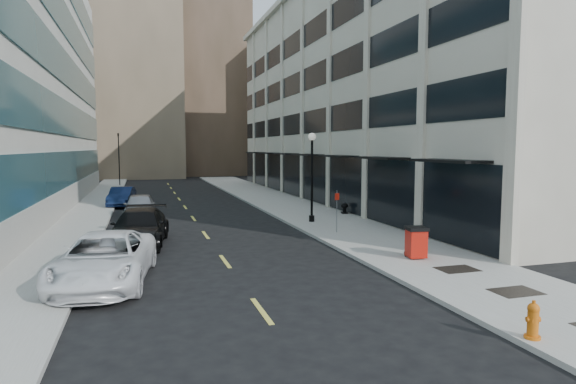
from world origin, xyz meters
TOP-DOWN VIEW (x-y plane):
  - ground at (0.00, 0.00)m, footprint 160.00×160.00m
  - sidewalk_right at (7.50, 20.00)m, footprint 5.00×80.00m
  - sidewalk_left at (-6.50, 20.00)m, footprint 3.00×80.00m
  - building_right at (16.94, 26.99)m, footprint 15.30×46.50m
  - skyline_tan_near at (-4.00, 68.00)m, footprint 14.00×18.00m
  - skyline_brown at (8.00, 72.00)m, footprint 12.00×16.00m
  - skyline_tan_far at (-14.00, 78.00)m, footprint 12.00×14.00m
  - skyline_stone at (18.00, 66.00)m, footprint 10.00×14.00m
  - grate_mid at (7.60, 1.00)m, footprint 1.40×1.00m
  - grate_far at (7.60, 3.80)m, footprint 1.40×1.00m
  - road_centerline at (0.00, 17.00)m, footprint 0.15×68.20m
  - traffic_signal at (-5.50, 48.00)m, footprint 0.66×0.66m
  - car_white_van at (-4.28, 6.00)m, footprint 3.51×6.29m
  - car_black_pickup at (-3.21, 12.17)m, footprint 3.06×5.92m
  - car_silver_sedan at (-3.20, 21.00)m, footprint 2.10×4.73m
  - car_blue_sedan at (-4.54, 28.00)m, footprint 2.11×4.62m
  - fire_hydrant at (5.33, -2.00)m, footprint 0.36×0.36m
  - trash_bin at (7.14, 5.76)m, footprint 0.87×0.91m
  - lamppost at (6.40, 15.75)m, footprint 0.44×0.44m
  - sign_post at (6.40, 11.98)m, footprint 0.25×0.08m
  - urn_planter at (9.60, 18.34)m, footprint 0.50×0.50m

SIDE VIEW (x-z plane):
  - ground at x=0.00m, z-range 0.00..0.00m
  - road_centerline at x=0.00m, z-range 0.00..0.01m
  - sidewalk_right at x=7.50m, z-range 0.00..0.15m
  - sidewalk_left at x=-6.50m, z-range 0.00..0.15m
  - grate_mid at x=7.60m, z-range 0.15..0.16m
  - grate_far at x=7.60m, z-range 0.15..0.16m
  - urn_planter at x=9.60m, z-range 0.22..0.91m
  - fire_hydrant at x=5.33m, z-range 0.14..1.02m
  - car_blue_sedan at x=-4.54m, z-range 0.00..1.47m
  - car_silver_sedan at x=-3.20m, z-range 0.00..1.58m
  - trash_bin at x=7.14m, z-range 0.20..1.43m
  - car_black_pickup at x=-3.21m, z-range 0.00..1.64m
  - car_white_van at x=-4.28m, z-range 0.00..1.66m
  - sign_post at x=6.40m, z-range 0.48..2.63m
  - lamppost at x=6.40m, z-range 0.61..5.89m
  - traffic_signal at x=-5.50m, z-range 2.23..9.21m
  - building_right at x=16.94m, z-range -0.13..18.12m
  - skyline_stone at x=18.00m, z-range 0.00..20.00m
  - skyline_tan_far at x=-14.00m, z-range 0.00..22.00m
  - skyline_tan_near at x=-4.00m, z-range 0.00..28.00m
  - skyline_brown at x=8.00m, z-range 0.00..34.00m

